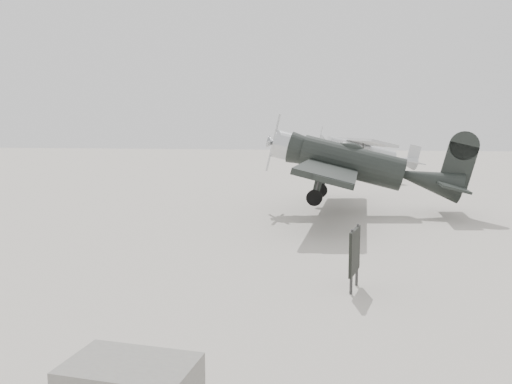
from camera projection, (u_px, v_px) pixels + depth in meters
ground at (303, 251)px, 14.94m from camera, size 160.00×160.00×0.00m
lowwing_monoplane at (361, 165)px, 21.79m from camera, size 8.77×12.18×3.95m
highwing_monoplane at (365, 149)px, 40.59m from camera, size 8.68×12.06×3.43m
sign_board at (355, 252)px, 11.24m from camera, size 0.26×1.01×1.46m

